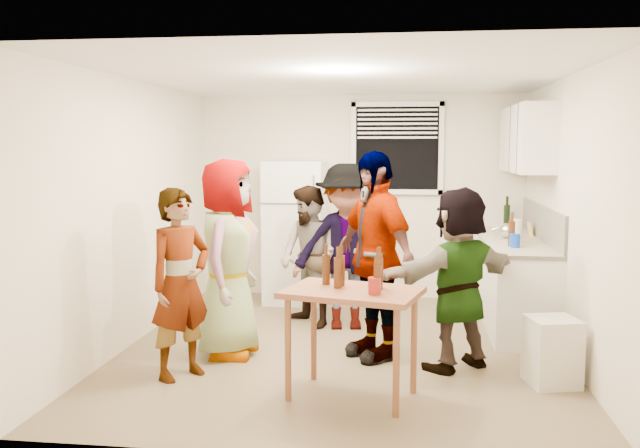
# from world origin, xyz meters

# --- Properties ---
(room) EXTENTS (4.00, 4.50, 2.50)m
(room) POSITION_xyz_m (0.00, 0.00, 0.00)
(room) COLOR white
(room) RESTS_ON ground
(window) EXTENTS (1.12, 0.10, 1.06)m
(window) POSITION_xyz_m (0.45, 2.21, 1.85)
(window) COLOR white
(window) RESTS_ON room
(refrigerator) EXTENTS (0.70, 0.70, 1.70)m
(refrigerator) POSITION_xyz_m (-0.75, 1.88, 0.85)
(refrigerator) COLOR white
(refrigerator) RESTS_ON ground
(counter_lower) EXTENTS (0.60, 2.20, 0.86)m
(counter_lower) POSITION_xyz_m (1.70, 1.15, 0.43)
(counter_lower) COLOR white
(counter_lower) RESTS_ON ground
(countertop) EXTENTS (0.64, 2.22, 0.04)m
(countertop) POSITION_xyz_m (1.70, 1.15, 0.88)
(countertop) COLOR #C0B79E
(countertop) RESTS_ON counter_lower
(backsplash) EXTENTS (0.03, 2.20, 0.36)m
(backsplash) POSITION_xyz_m (1.99, 1.15, 1.08)
(backsplash) COLOR #ADA89F
(backsplash) RESTS_ON countertop
(upper_cabinets) EXTENTS (0.34, 1.60, 0.70)m
(upper_cabinets) POSITION_xyz_m (1.83, 1.35, 1.95)
(upper_cabinets) COLOR white
(upper_cabinets) RESTS_ON room
(kettle) EXTENTS (0.29, 0.27, 0.20)m
(kettle) POSITION_xyz_m (1.65, 1.24, 0.90)
(kettle) COLOR silver
(kettle) RESTS_ON countertop
(paper_towel) EXTENTS (0.11, 0.11, 0.24)m
(paper_towel) POSITION_xyz_m (1.68, 0.89, 0.90)
(paper_towel) COLOR white
(paper_towel) RESTS_ON countertop
(wine_bottle) EXTENTS (0.07, 0.07, 0.29)m
(wine_bottle) POSITION_xyz_m (1.75, 2.03, 0.90)
(wine_bottle) COLOR black
(wine_bottle) RESTS_ON countertop
(beer_bottle_counter) EXTENTS (0.06, 0.06, 0.25)m
(beer_bottle_counter) POSITION_xyz_m (1.60, 0.64, 0.90)
(beer_bottle_counter) COLOR #47230C
(beer_bottle_counter) RESTS_ON countertop
(blue_cup) EXTENTS (0.10, 0.10, 0.13)m
(blue_cup) POSITION_xyz_m (1.62, 0.56, 0.90)
(blue_cup) COLOR blue
(blue_cup) RESTS_ON countertop
(picture_frame) EXTENTS (0.02, 0.17, 0.14)m
(picture_frame) POSITION_xyz_m (1.92, 1.47, 0.97)
(picture_frame) COLOR #EFC05C
(picture_frame) RESTS_ON countertop
(trash_bin) EXTENTS (0.44, 0.44, 0.53)m
(trash_bin) POSITION_xyz_m (1.73, -0.74, 0.25)
(trash_bin) COLOR beige
(trash_bin) RESTS_ON ground
(serving_table) EXTENTS (1.10, 0.87, 0.82)m
(serving_table) POSITION_xyz_m (0.19, -1.21, 0.00)
(serving_table) COLOR brown
(serving_table) RESTS_ON ground
(beer_bottle_table) EXTENTS (0.06, 0.06, 0.21)m
(beer_bottle_table) POSITION_xyz_m (0.38, -1.33, 0.82)
(beer_bottle_table) COLOR #47230C
(beer_bottle_table) RESTS_ON serving_table
(red_cup) EXTENTS (0.09, 0.09, 0.12)m
(red_cup) POSITION_xyz_m (0.35, -1.35, 0.82)
(red_cup) COLOR maroon
(red_cup) RESTS_ON serving_table
(guest_grey) EXTENTS (1.80, 0.94, 0.56)m
(guest_grey) POSITION_xyz_m (-1.00, -0.32, 0.00)
(guest_grey) COLOR #969696
(guest_grey) RESTS_ON ground
(guest_stripe) EXTENTS (1.59, 1.35, 0.37)m
(guest_stripe) POSITION_xyz_m (-1.23, -0.94, 0.00)
(guest_stripe) COLOR #141933
(guest_stripe) RESTS_ON ground
(guest_back_left) EXTENTS (1.54, 1.55, 0.56)m
(guest_back_left) POSITION_xyz_m (-0.42, 0.76, 0.00)
(guest_back_left) COLOR brown
(guest_back_left) RESTS_ON ground
(guest_back_right) EXTENTS (1.32, 1.83, 0.63)m
(guest_back_right) POSITION_xyz_m (-0.03, 0.73, 0.00)
(guest_back_right) COLOR #3B3B40
(guest_back_right) RESTS_ON ground
(guest_black) EXTENTS (2.12, 1.95, 0.45)m
(guest_black) POSITION_xyz_m (0.30, -0.22, 0.00)
(guest_black) COLOR black
(guest_black) RESTS_ON ground
(guest_orange) EXTENTS (2.08, 2.10, 0.46)m
(guest_orange) POSITION_xyz_m (1.02, -0.43, 0.00)
(guest_orange) COLOR #F09963
(guest_orange) RESTS_ON ground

